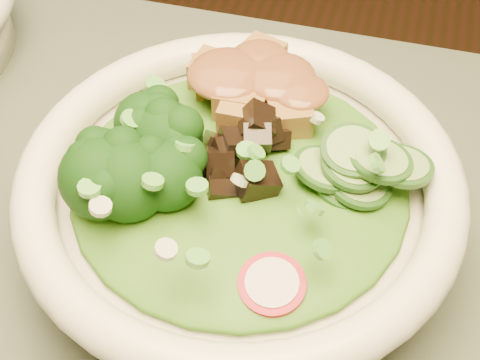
% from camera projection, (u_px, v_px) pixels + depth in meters
% --- Properties ---
extents(salad_bowl, '(0.29, 0.29, 0.08)m').
position_uv_depth(salad_bowl, '(240.00, 200.00, 0.44)').
color(salad_bowl, white).
rests_on(salad_bowl, dining_table).
extents(lettuce_bed, '(0.22, 0.22, 0.03)m').
position_uv_depth(lettuce_bed, '(240.00, 179.00, 0.43)').
color(lettuce_bed, '#2D6916').
rests_on(lettuce_bed, salad_bowl).
extents(broccoli_florets, '(0.09, 0.08, 0.05)m').
position_uv_depth(broccoli_florets, '(133.00, 158.00, 0.41)').
color(broccoli_florets, black).
rests_on(broccoli_florets, salad_bowl).
extents(radish_slices, '(0.12, 0.05, 0.02)m').
position_uv_depth(radish_slices, '(237.00, 268.00, 0.38)').
color(radish_slices, maroon).
rests_on(radish_slices, salad_bowl).
extents(cucumber_slices, '(0.08, 0.08, 0.04)m').
position_uv_depth(cucumber_slices, '(352.00, 172.00, 0.41)').
color(cucumber_slices, '#87AF61').
rests_on(cucumber_slices, salad_bowl).
extents(mushroom_heap, '(0.08, 0.08, 0.04)m').
position_uv_depth(mushroom_heap, '(241.00, 148.00, 0.42)').
color(mushroom_heap, black).
rests_on(mushroom_heap, salad_bowl).
extents(tofu_cubes, '(0.10, 0.07, 0.04)m').
position_uv_depth(tofu_cubes, '(249.00, 93.00, 0.46)').
color(tofu_cubes, '#986132').
rests_on(tofu_cubes, salad_bowl).
extents(peanut_sauce, '(0.07, 0.06, 0.02)m').
position_uv_depth(peanut_sauce, '(249.00, 78.00, 0.45)').
color(peanut_sauce, brown).
rests_on(peanut_sauce, tofu_cubes).
extents(scallion_garnish, '(0.20, 0.20, 0.03)m').
position_uv_depth(scallion_garnish, '(240.00, 151.00, 0.41)').
color(scallion_garnish, '#53AD3D').
rests_on(scallion_garnish, salad_bowl).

